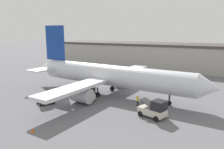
{
  "coord_description": "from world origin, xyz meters",
  "views": [
    {
      "loc": [
        18.3,
        -33.06,
        11.3
      ],
      "look_at": [
        0.0,
        0.0,
        3.77
      ],
      "focal_mm": 35.0,
      "sensor_mm": 36.0,
      "label": 1
    }
  ],
  "objects_px": {
    "baggage_tug": "(46,98)",
    "belt_loader_truck": "(154,109)",
    "pushback_tug": "(87,95)",
    "airplane": "(107,75)",
    "ground_crew_worker": "(138,100)",
    "safety_cone_near": "(32,130)"
  },
  "relations": [
    {
      "from": "airplane",
      "to": "pushback_tug",
      "type": "relative_size",
      "value": 11.2
    },
    {
      "from": "baggage_tug",
      "to": "belt_loader_truck",
      "type": "bearing_deg",
      "value": 36.11
    },
    {
      "from": "safety_cone_near",
      "to": "ground_crew_worker",
      "type": "bearing_deg",
      "value": 64.32
    },
    {
      "from": "ground_crew_worker",
      "to": "pushback_tug",
      "type": "distance_m",
      "value": 8.22
    },
    {
      "from": "pushback_tug",
      "to": "ground_crew_worker",
      "type": "bearing_deg",
      "value": 3.01
    },
    {
      "from": "ground_crew_worker",
      "to": "belt_loader_truck",
      "type": "xyz_separation_m",
      "value": [
        3.76,
        -3.35,
        0.3
      ]
    },
    {
      "from": "safety_cone_near",
      "to": "pushback_tug",
      "type": "bearing_deg",
      "value": 94.96
    },
    {
      "from": "belt_loader_truck",
      "to": "pushback_tug",
      "type": "xyz_separation_m",
      "value": [
        -11.69,
        1.2,
        -0.07
      ]
    },
    {
      "from": "safety_cone_near",
      "to": "baggage_tug",
      "type": "bearing_deg",
      "value": 127.21
    },
    {
      "from": "belt_loader_truck",
      "to": "safety_cone_near",
      "type": "xyz_separation_m",
      "value": [
        -10.64,
        -10.95,
        -0.89
      ]
    },
    {
      "from": "belt_loader_truck",
      "to": "airplane",
      "type": "bearing_deg",
      "value": 165.34
    },
    {
      "from": "belt_loader_truck",
      "to": "safety_cone_near",
      "type": "height_order",
      "value": "belt_loader_truck"
    },
    {
      "from": "baggage_tug",
      "to": "ground_crew_worker",
      "type": "bearing_deg",
      "value": 52.02
    },
    {
      "from": "ground_crew_worker",
      "to": "pushback_tug",
      "type": "height_order",
      "value": "pushback_tug"
    },
    {
      "from": "baggage_tug",
      "to": "pushback_tug",
      "type": "relative_size",
      "value": 0.96
    },
    {
      "from": "ground_crew_worker",
      "to": "belt_loader_truck",
      "type": "relative_size",
      "value": 0.41
    },
    {
      "from": "airplane",
      "to": "ground_crew_worker",
      "type": "xyz_separation_m",
      "value": [
        7.19,
        -3.1,
        -2.65
      ]
    },
    {
      "from": "airplane",
      "to": "safety_cone_near",
      "type": "xyz_separation_m",
      "value": [
        0.31,
        -17.4,
        -3.24
      ]
    },
    {
      "from": "baggage_tug",
      "to": "pushback_tug",
      "type": "xyz_separation_m",
      "value": [
        5.03,
        4.13,
        0.18
      ]
    },
    {
      "from": "ground_crew_worker",
      "to": "belt_loader_truck",
      "type": "distance_m",
      "value": 5.04
    },
    {
      "from": "airplane",
      "to": "belt_loader_truck",
      "type": "relative_size",
      "value": 9.14
    },
    {
      "from": "belt_loader_truck",
      "to": "pushback_tug",
      "type": "distance_m",
      "value": 11.75
    }
  ]
}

